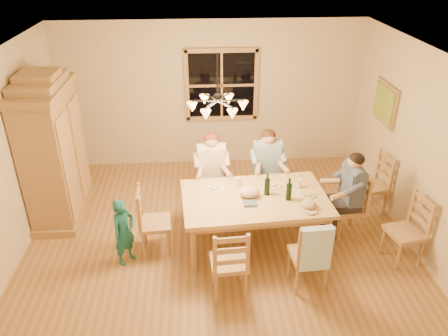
{
  "coord_description": "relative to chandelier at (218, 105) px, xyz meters",
  "views": [
    {
      "loc": [
        -0.27,
        -5.17,
        3.95
      ],
      "look_at": [
        0.09,
        0.1,
        1.12
      ],
      "focal_mm": 35.0,
      "sensor_mm": 36.0,
      "label": 1
    }
  ],
  "objects": [
    {
      "name": "window",
      "position": [
        0.2,
        2.47,
        -0.53
      ],
      "size": [
        1.3,
        0.06,
        1.3
      ],
      "color": "black",
      "rests_on": "wall_back"
    },
    {
      "name": "adult_woman",
      "position": [
        -0.06,
        0.81,
        -1.24
      ],
      "size": [
        0.41,
        0.45,
        0.87
      ],
      "rotation": [
        0.0,
        0.0,
        3.21
      ],
      "color": "beige",
      "rests_on": "floor"
    },
    {
      "name": "wall_left",
      "position": [
        -2.75,
        0.0,
        -0.73
      ],
      "size": [
        0.02,
        5.0,
        2.7
      ],
      "primitive_type": "cube",
      "color": "#C6AF8C",
      "rests_on": "floor"
    },
    {
      "name": "plate_woman",
      "position": [
        -0.03,
        0.16,
        -1.31
      ],
      "size": [
        0.26,
        0.26,
        0.02
      ],
      "primitive_type": "cylinder",
      "color": "white",
      "rests_on": "dining_table"
    },
    {
      "name": "cap",
      "position": [
        1.17,
        -0.41,
        -1.26
      ],
      "size": [
        0.2,
        0.2,
        0.11
      ],
      "primitive_type": "ellipsoid",
      "color": "tan",
      "rests_on": "dining_table"
    },
    {
      "name": "wall_back",
      "position": [
        0.0,
        2.5,
        -0.73
      ],
      "size": [
        5.5,
        0.02,
        2.7
      ],
      "primitive_type": "cube",
      "color": "#C6AF8C",
      "rests_on": "floor"
    },
    {
      "name": "chair_near_right",
      "position": [
        1.06,
        -1.0,
        -1.77
      ],
      "size": [
        0.47,
        0.45,
        0.99
      ],
      "rotation": [
        0.0,
        0.0,
        0.07
      ],
      "color": "#A87C4A",
      "rests_on": "floor"
    },
    {
      "name": "adult_plaid_man",
      "position": [
        0.82,
        0.87,
        -1.24
      ],
      "size": [
        0.41,
        0.45,
        0.87
      ],
      "rotation": [
        0.0,
        0.0,
        3.21
      ],
      "color": "teal",
      "rests_on": "floor"
    },
    {
      "name": "painting",
      "position": [
        2.71,
        1.2,
        -0.48
      ],
      "size": [
        0.06,
        0.78,
        0.64
      ],
      "color": "olive",
      "rests_on": "wall_right"
    },
    {
      "name": "wine_bottle_b",
      "position": [
        0.95,
        -0.2,
        -1.15
      ],
      "size": [
        0.08,
        0.08,
        0.33
      ],
      "primitive_type": "cylinder",
      "color": "black",
      "rests_on": "dining_table"
    },
    {
      "name": "wall_right",
      "position": [
        2.75,
        0.0,
        -0.73
      ],
      "size": [
        0.02,
        5.0,
        2.7
      ],
      "primitive_type": "cube",
      "color": "#C6AF8C",
      "rests_on": "floor"
    },
    {
      "name": "chair_end_left",
      "position": [
        -0.88,
        -0.19,
        -1.77
      ],
      "size": [
        0.45,
        0.47,
        0.99
      ],
      "rotation": [
        0.0,
        0.0,
        -1.5
      ],
      "color": "#A87C4A",
      "rests_on": "floor"
    },
    {
      "name": "napkin",
      "position": [
        0.41,
        -0.28,
        -1.3
      ],
      "size": [
        0.19,
        0.15,
        0.03
      ],
      "primitive_type": "cube",
      "rotation": [
        0.0,
        0.0,
        0.07
      ],
      "color": "#435B7B",
      "rests_on": "dining_table"
    },
    {
      "name": "chair_near_left",
      "position": [
        0.07,
        -1.07,
        -1.77
      ],
      "size": [
        0.47,
        0.45,
        0.99
      ],
      "rotation": [
        0.0,
        0.0,
        0.07
      ],
      "color": "#A87C4A",
      "rests_on": "floor"
    },
    {
      "name": "plate_slate",
      "position": [
        1.21,
        -0.09,
        -1.31
      ],
      "size": [
        0.26,
        0.26,
        0.02
      ],
      "primitive_type": "cylinder",
      "color": "white",
      "rests_on": "dining_table"
    },
    {
      "name": "chair_end_right",
      "position": [
        1.88,
        -0.0,
        -1.77
      ],
      "size": [
        0.45,
        0.47,
        0.99
      ],
      "rotation": [
        0.0,
        0.0,
        1.64
      ],
      "color": "#A87C4A",
      "rests_on": "floor"
    },
    {
      "name": "chandelier",
      "position": [
        0.0,
        0.0,
        0.0
      ],
      "size": [
        0.77,
        0.68,
        0.71
      ],
      "color": "black",
      "rests_on": "ceiling"
    },
    {
      "name": "floor",
      "position": [
        0.0,
        0.0,
        -2.08
      ],
      "size": [
        5.5,
        5.5,
        0.0
      ],
      "primitive_type": "plane",
      "color": "olive",
      "rests_on": "ground"
    },
    {
      "name": "chair_far_left",
      "position": [
        -0.06,
        0.81,
        -1.77
      ],
      "size": [
        0.47,
        0.45,
        0.99
      ],
      "rotation": [
        0.0,
        0.0,
        3.21
      ],
      "color": "#A87C4A",
      "rests_on": "floor"
    },
    {
      "name": "dining_table",
      "position": [
        0.5,
        -0.1,
        -1.41
      ],
      "size": [
        2.07,
        1.35,
        0.76
      ],
      "rotation": [
        0.0,
        0.0,
        0.07
      ],
      "color": "tan",
      "rests_on": "floor"
    },
    {
      "name": "chair_far_right",
      "position": [
        0.82,
        0.87,
        -1.77
      ],
      "size": [
        0.47,
        0.45,
        0.99
      ],
      "rotation": [
        0.0,
        0.0,
        3.21
      ],
      "color": "#A87C4A",
      "rests_on": "floor"
    },
    {
      "name": "wine_bottle_a",
      "position": [
        0.67,
        -0.04,
        -1.15
      ],
      "size": [
        0.08,
        0.08,
        0.33
      ],
      "primitive_type": "cylinder",
      "color": "black",
      "rests_on": "dining_table"
    },
    {
      "name": "ceiling",
      "position": [
        0.0,
        0.0,
        0.62
      ],
      "size": [
        5.5,
        5.0,
        0.02
      ],
      "primitive_type": "cube",
      "color": "white",
      "rests_on": "wall_back"
    },
    {
      "name": "wine_glass_b",
      "position": [
        1.15,
        0.1,
        -1.25
      ],
      "size": [
        0.06,
        0.06,
        0.14
      ],
      "primitive_type": "cylinder",
      "color": "silver",
      "rests_on": "dining_table"
    },
    {
      "name": "chair_spare_front",
      "position": [
        2.45,
        -0.63,
        -1.77
      ],
      "size": [
        0.5,
        0.51,
        0.99
      ],
      "rotation": [
        0.0,
        0.0,
        1.77
      ],
      "color": "#A87C4A",
      "rests_on": "floor"
    },
    {
      "name": "cloth_bundle",
      "position": [
        0.42,
        -0.09,
        -1.24
      ],
      "size": [
        0.28,
        0.22,
        0.15
      ],
      "primitive_type": "ellipsoid",
      "color": "#CDAB94",
      "rests_on": "dining_table"
    },
    {
      "name": "armoire",
      "position": [
        -2.42,
        0.84,
        -1.02
      ],
      "size": [
        0.66,
        1.4,
        2.3
      ],
      "color": "olive",
      "rests_on": "floor"
    },
    {
      "name": "chair_spare_back",
      "position": [
        2.45,
        0.59,
        -1.77
      ],
      "size": [
        0.49,
        0.51,
        0.99
      ],
      "rotation": [
        0.0,
        0.0,
        1.76
      ],
      "color": "#A87C4A",
      "rests_on": "floor"
    },
    {
      "name": "plate_plaid",
      "position": [
        0.79,
        0.2,
        -1.31
      ],
      "size": [
        0.26,
        0.26,
        0.02
      ],
      "primitive_type": "cylinder",
      "color": "white",
      "rests_on": "dining_table"
    },
    {
      "name": "towel",
      "position": [
        1.07,
        -1.19,
        -1.38
      ],
      "size": [
        0.39,
        0.13,
        0.58
      ],
      "primitive_type": "cube",
      "rotation": [
        0.0,
        0.0,
        0.07
      ],
      "color": "#B1D3F0",
      "rests_on": "chair_near_right"
    },
    {
      "name": "adult_slate_man",
      "position": [
        1.88,
        -0.0,
        -1.24
      ],
      "size": [
        0.45,
        0.41,
        0.87
      ],
      "rotation": [
        0.0,
        0.0,
        1.64
      ],
      "color": "#45526E",
      "rests_on": "floor"
    },
    {
      "name": "child",
      "position": [
        -1.28,
        -0.41,
        -1.6
      ],
      "size": [
        0.4,
        0.42,
        0.96
      ],
      "primitive_type": "imported",
      "rotation": [
        0.0,
        0.0,
        0.92
      ],
      "color": "#196A73",
      "rests_on": "floor"
    },
    {
      "name": "wine_glass_a",
      "position": [
        0.3,
        0.21,
        -1.25
      ],
      "size": [
        0.06,
        0.06,
        0.14
      ],
      "primitive_type": "cylinder",
      "color": "silver",
      "rests_on": "dining_table"
    }
  ]
}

